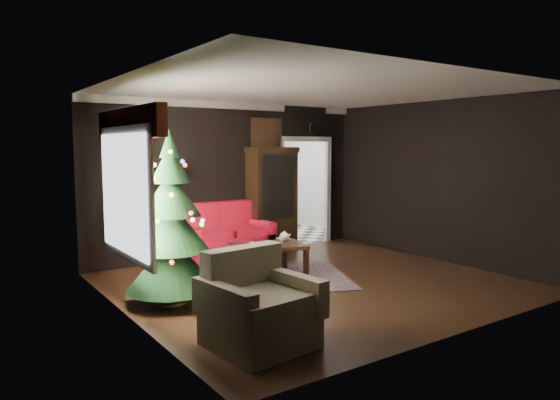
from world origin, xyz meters
TOP-DOWN VIEW (x-y plane):
  - floor at (0.00, 0.00)m, footprint 5.50×5.50m
  - ceiling at (0.00, 0.00)m, footprint 5.50×5.50m
  - wall_back at (0.00, 2.50)m, footprint 5.50×0.00m
  - wall_front at (0.00, -2.50)m, footprint 5.50×0.00m
  - wall_left at (-2.75, 0.00)m, footprint 0.00×5.50m
  - wall_right at (2.75, 0.00)m, footprint 0.00×5.50m
  - doorway at (1.70, 2.50)m, footprint 1.10×0.10m
  - left_window at (-2.71, 0.20)m, footprint 0.05×1.60m
  - valance at (-2.63, 0.20)m, footprint 0.12×2.10m
  - kitchen_floor at (1.70, 4.00)m, footprint 3.00×3.00m
  - kitchen_window at (1.70, 5.45)m, footprint 0.70×0.06m
  - rug at (-0.46, 0.62)m, footprint 2.99×2.65m
  - loveseat at (-0.40, 2.05)m, footprint 1.70×0.90m
  - curio_cabinet at (0.75, 2.27)m, footprint 0.90×0.45m
  - floor_lamp at (-1.25, 2.05)m, footprint 0.33×0.33m
  - christmas_tree at (-2.11, 0.26)m, footprint 1.41×1.41m
  - armchair at (-1.94, -1.57)m, footprint 1.07×1.07m
  - coffee_table at (-0.42, 0.63)m, footprint 1.26×0.93m
  - teapot at (-0.10, 0.64)m, footprint 0.23×0.23m
  - cup_a at (-0.68, 0.66)m, footprint 0.09×0.09m
  - cup_b at (-0.54, 0.36)m, footprint 0.07×0.07m
  - book at (-0.05, 0.82)m, footprint 0.15×0.05m
  - wall_clock at (1.95, 2.45)m, footprint 0.32×0.32m
  - painting at (0.75, 2.46)m, footprint 0.62×0.05m
  - kitchen_counter at (1.70, 5.20)m, footprint 1.80×0.60m
  - kitchen_table at (1.40, 3.70)m, footprint 0.70×0.70m

SIDE VIEW (x-z plane):
  - floor at x=0.00m, z-range 0.00..0.00m
  - kitchen_floor at x=1.70m, z-range 0.00..0.00m
  - rug at x=-0.46m, z-range 0.00..0.01m
  - coffee_table at x=-0.42m, z-range 0.01..0.52m
  - kitchen_table at x=1.40m, z-range 0.00..0.75m
  - kitchen_counter at x=1.70m, z-range 0.00..0.90m
  - armchair at x=-1.94m, z-range -0.03..0.95m
  - loveseat at x=-0.40m, z-range 0.00..1.00m
  - cup_b at x=-0.54m, z-range 0.52..0.57m
  - cup_a at x=-0.68m, z-range 0.52..0.58m
  - teapot at x=-0.10m, z-range 0.52..0.68m
  - book at x=-0.05m, z-range 0.52..0.73m
  - floor_lamp at x=-1.25m, z-range 0.06..1.60m
  - curio_cabinet at x=0.75m, z-range 0.00..1.90m
  - doorway at x=1.70m, z-range 0.00..2.10m
  - christmas_tree at x=-2.11m, z-range -0.05..2.15m
  - wall_back at x=0.00m, z-range -1.35..4.15m
  - wall_front at x=0.00m, z-range -1.35..4.15m
  - wall_left at x=-2.75m, z-range -1.35..4.15m
  - wall_right at x=2.75m, z-range -1.35..4.15m
  - left_window at x=-2.71m, z-range 0.75..2.15m
  - kitchen_window at x=1.70m, z-range 1.35..2.05m
  - painting at x=0.75m, z-range 1.99..2.51m
  - valance at x=-2.63m, z-range 2.10..2.44m
  - wall_clock at x=1.95m, z-range 2.35..2.41m
  - ceiling at x=0.00m, z-range 2.80..2.80m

